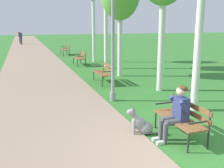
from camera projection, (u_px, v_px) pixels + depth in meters
The scene contains 11 objects.
ground_plane at pixel (183, 153), 5.32m from camera, with size 120.00×120.00×0.00m, color #33752D.
paved_path at pixel (29, 49), 26.74m from camera, with size 3.72×60.00×0.04m, color gray.
park_bench_near at pixel (182, 116), 5.95m from camera, with size 0.55×1.50×0.85m.
park_bench_mid at pixel (104, 71), 11.50m from camera, with size 0.55×1.50×0.85m.
park_bench_far at pixel (80, 57), 16.45m from camera, with size 0.55×1.50×0.85m.
park_bench_furthest at pixel (66, 49), 21.84m from camera, with size 0.55×1.50×0.85m.
person_seated_on_near_bench at pixel (176, 111), 5.79m from camera, with size 0.74×0.49×1.25m.
dog_grey at pixel (141, 124), 6.16m from camera, with size 0.82×0.38×0.71m.
lamp_post_near at pixel (113, 30), 8.42m from camera, with size 0.24×0.24×4.54m.
pedestrian_distant at pixel (21, 38), 31.95m from camera, with size 0.32×0.22×1.65m.
pedestrian_further_distant at pixel (20, 37), 34.38m from camera, with size 0.32×0.22×1.65m.
Camera 1 is at (-2.92, -4.14, 2.56)m, focal length 42.24 mm.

